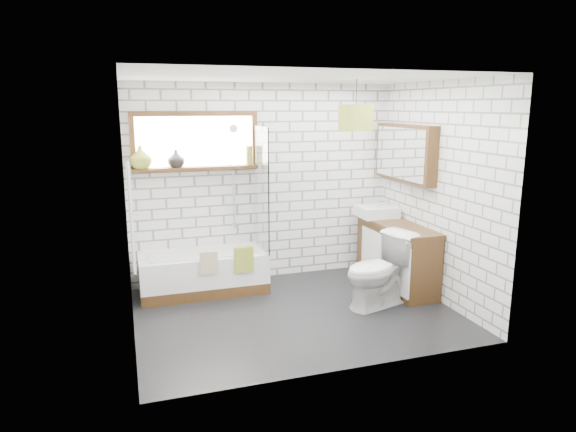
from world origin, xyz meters
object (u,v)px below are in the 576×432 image
object	(u,v)px
bathtub	(203,273)
vanity	(396,255)
basin	(377,212)
pendant	(356,118)
toilet	(379,271)

from	to	relation	value
bathtub	vanity	bearing A→B (deg)	-12.57
vanity	basin	world-z (taller)	basin
basin	vanity	bearing A→B (deg)	-82.19
vanity	pendant	bearing A→B (deg)	-151.79
bathtub	toilet	bearing A→B (deg)	-30.37
bathtub	basin	size ratio (longest dim) A/B	3.14
vanity	basin	xyz separation A→B (m)	(-0.06, 0.44, 0.47)
bathtub	basin	bearing A→B (deg)	-2.09
bathtub	toilet	size ratio (longest dim) A/B	1.81
bathtub	basin	distance (m)	2.36
bathtub	pendant	size ratio (longest dim) A/B	4.09
vanity	toilet	xyz separation A→B (m)	(-0.53, -0.54, 0.01)
bathtub	vanity	xyz separation A→B (m)	(2.33, -0.52, 0.16)
bathtub	vanity	size ratio (longest dim) A/B	1.07
basin	pendant	size ratio (longest dim) A/B	1.30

